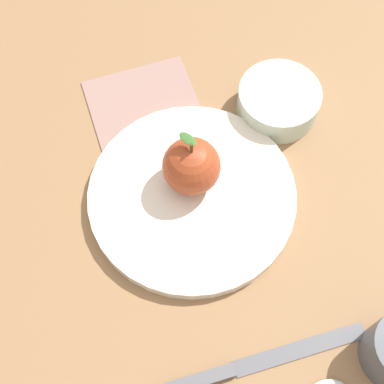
{
  "coord_description": "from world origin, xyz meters",
  "views": [
    {
      "loc": [
        -0.22,
        0.1,
        0.61
      ],
      "look_at": [
        0.05,
        -0.01,
        0.02
      ],
      "focal_mm": 52.11,
      "sensor_mm": 36.0,
      "label": 1
    }
  ],
  "objects_px": {
    "side_bowl": "(279,99)",
    "knife": "(244,366)",
    "linen_napkin": "(142,102)",
    "apple": "(191,166)",
    "dinner_plate": "(192,196)"
  },
  "relations": [
    {
      "from": "side_bowl",
      "to": "linen_napkin",
      "type": "distance_m",
      "value": 0.18
    },
    {
      "from": "knife",
      "to": "linen_napkin",
      "type": "relative_size",
      "value": 1.66
    },
    {
      "from": "apple",
      "to": "linen_napkin",
      "type": "relative_size",
      "value": 0.59
    },
    {
      "from": "linen_napkin",
      "to": "apple",
      "type": "bearing_deg",
      "value": -174.12
    },
    {
      "from": "knife",
      "to": "side_bowl",
      "type": "bearing_deg",
      "value": -32.07
    },
    {
      "from": "dinner_plate",
      "to": "knife",
      "type": "distance_m",
      "value": 0.21
    },
    {
      "from": "apple",
      "to": "linen_napkin",
      "type": "distance_m",
      "value": 0.15
    },
    {
      "from": "linen_napkin",
      "to": "dinner_plate",
      "type": "bearing_deg",
      "value": -177.04
    },
    {
      "from": "knife",
      "to": "linen_napkin",
      "type": "bearing_deg",
      "value": -2.53
    },
    {
      "from": "dinner_plate",
      "to": "side_bowl",
      "type": "xyz_separation_m",
      "value": [
        0.08,
        -0.15,
        0.01
      ]
    },
    {
      "from": "apple",
      "to": "side_bowl",
      "type": "distance_m",
      "value": 0.16
    },
    {
      "from": "side_bowl",
      "to": "knife",
      "type": "relative_size",
      "value": 0.45
    },
    {
      "from": "dinner_plate",
      "to": "apple",
      "type": "xyz_separation_m",
      "value": [
        0.02,
        -0.01,
        0.04
      ]
    },
    {
      "from": "apple",
      "to": "linen_napkin",
      "type": "bearing_deg",
      "value": 5.88
    },
    {
      "from": "side_bowl",
      "to": "knife",
      "type": "xyz_separation_m",
      "value": [
        -0.28,
        0.18,
        -0.02
      ]
    }
  ]
}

